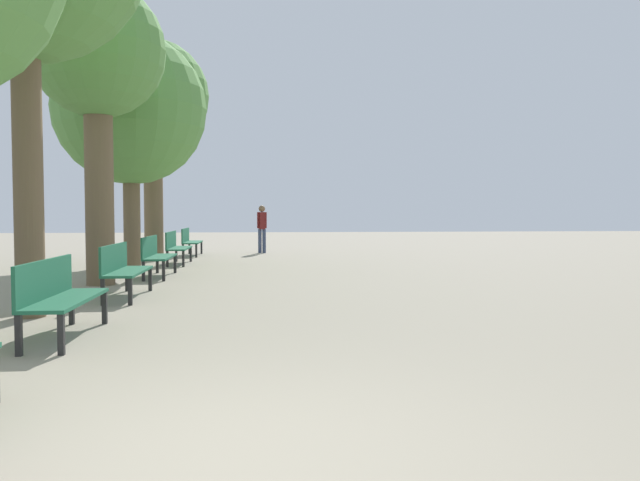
{
  "coord_description": "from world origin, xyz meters",
  "views": [
    {
      "loc": [
        0.39,
        -3.51,
        1.43
      ],
      "look_at": [
        1.41,
        7.04,
        0.94
      ],
      "focal_mm": 35.0,
      "sensor_mm": 36.0,
      "label": 1
    }
  ],
  "objects_px": {
    "bench_row_5": "(190,240)",
    "tree_row_4": "(152,99)",
    "bench_row_2": "(122,267)",
    "pedestrian_near": "(262,226)",
    "bench_row_4": "(176,245)",
    "tree_row_3": "(130,110)",
    "tree_row_2": "(97,58)",
    "bench_row_1": "(58,292)",
    "bench_row_3": "(156,253)"
  },
  "relations": [
    {
      "from": "bench_row_5",
      "to": "tree_row_4",
      "type": "bearing_deg",
      "value": -113.96
    },
    {
      "from": "bench_row_2",
      "to": "pedestrian_near",
      "type": "height_order",
      "value": "pedestrian_near"
    },
    {
      "from": "bench_row_2",
      "to": "bench_row_4",
      "type": "distance_m",
      "value": 6.65
    },
    {
      "from": "bench_row_5",
      "to": "tree_row_3",
      "type": "relative_size",
      "value": 0.32
    },
    {
      "from": "tree_row_2",
      "to": "pedestrian_near",
      "type": "xyz_separation_m",
      "value": [
        3.18,
        9.14,
        -3.45
      ]
    },
    {
      "from": "bench_row_4",
      "to": "bench_row_5",
      "type": "xyz_separation_m",
      "value": [
        0.0,
        3.33,
        0.0
      ]
    },
    {
      "from": "bench_row_1",
      "to": "bench_row_3",
      "type": "xyz_separation_m",
      "value": [
        0.0,
        6.65,
        0.0
      ]
    },
    {
      "from": "bench_row_3",
      "to": "tree_row_4",
      "type": "distance_m",
      "value": 6.43
    },
    {
      "from": "bench_row_5",
      "to": "tree_row_2",
      "type": "bearing_deg",
      "value": -95.83
    },
    {
      "from": "bench_row_1",
      "to": "bench_row_2",
      "type": "distance_m",
      "value": 3.33
    },
    {
      "from": "tree_row_4",
      "to": "pedestrian_near",
      "type": "xyz_separation_m",
      "value": [
        3.18,
        2.93,
        -3.77
      ]
    },
    {
      "from": "bench_row_4",
      "to": "pedestrian_near",
      "type": "relative_size",
      "value": 1.11
    },
    {
      "from": "bench_row_4",
      "to": "tree_row_3",
      "type": "distance_m",
      "value": 3.85
    },
    {
      "from": "bench_row_3",
      "to": "bench_row_2",
      "type": "bearing_deg",
      "value": -90.0
    },
    {
      "from": "bench_row_5",
      "to": "pedestrian_near",
      "type": "distance_m",
      "value": 2.62
    },
    {
      "from": "bench_row_3",
      "to": "pedestrian_near",
      "type": "bearing_deg",
      "value": 73.06
    },
    {
      "from": "bench_row_2",
      "to": "bench_row_1",
      "type": "bearing_deg",
      "value": -90.0
    },
    {
      "from": "bench_row_2",
      "to": "tree_row_3",
      "type": "bearing_deg",
      "value": 99.4
    },
    {
      "from": "bench_row_1",
      "to": "pedestrian_near",
      "type": "xyz_separation_m",
      "value": [
        2.35,
        14.38,
        0.42
      ]
    },
    {
      "from": "pedestrian_near",
      "to": "tree_row_3",
      "type": "bearing_deg",
      "value": -117.62
    },
    {
      "from": "bench_row_4",
      "to": "pedestrian_near",
      "type": "bearing_deg",
      "value": 61.85
    },
    {
      "from": "bench_row_1",
      "to": "bench_row_5",
      "type": "height_order",
      "value": "same"
    },
    {
      "from": "bench_row_1",
      "to": "tree_row_4",
      "type": "bearing_deg",
      "value": 94.12
    },
    {
      "from": "tree_row_3",
      "to": "bench_row_4",
      "type": "bearing_deg",
      "value": 63.81
    },
    {
      "from": "bench_row_4",
      "to": "tree_row_2",
      "type": "xyz_separation_m",
      "value": [
        -0.82,
        -4.74,
        3.87
      ]
    },
    {
      "from": "bench_row_1",
      "to": "bench_row_3",
      "type": "distance_m",
      "value": 6.65
    },
    {
      "from": "tree_row_3",
      "to": "bench_row_3",
      "type": "bearing_deg",
      "value": -63.49
    },
    {
      "from": "bench_row_3",
      "to": "tree_row_3",
      "type": "relative_size",
      "value": 0.32
    },
    {
      "from": "bench_row_1",
      "to": "bench_row_4",
      "type": "relative_size",
      "value": 1.0
    },
    {
      "from": "bench_row_1",
      "to": "tree_row_3",
      "type": "distance_m",
      "value": 9.0
    },
    {
      "from": "bench_row_2",
      "to": "tree_row_3",
      "type": "height_order",
      "value": "tree_row_3"
    },
    {
      "from": "bench_row_3",
      "to": "tree_row_2",
      "type": "distance_m",
      "value": 4.2
    },
    {
      "from": "tree_row_2",
      "to": "bench_row_5",
      "type": "bearing_deg",
      "value": 84.17
    },
    {
      "from": "bench_row_3",
      "to": "tree_row_3",
      "type": "height_order",
      "value": "tree_row_3"
    },
    {
      "from": "bench_row_5",
      "to": "tree_row_3",
      "type": "xyz_separation_m",
      "value": [
        -0.82,
        -5.0,
        3.37
      ]
    },
    {
      "from": "bench_row_5",
      "to": "tree_row_4",
      "type": "height_order",
      "value": "tree_row_4"
    },
    {
      "from": "tree_row_3",
      "to": "tree_row_4",
      "type": "xyz_separation_m",
      "value": [
        -0.0,
        3.15,
        0.82
      ]
    },
    {
      "from": "bench_row_3",
      "to": "pedestrian_near",
      "type": "xyz_separation_m",
      "value": [
        2.35,
        7.73,
        0.42
      ]
    },
    {
      "from": "bench_row_1",
      "to": "tree_row_4",
      "type": "distance_m",
      "value": 12.23
    },
    {
      "from": "bench_row_5",
      "to": "tree_row_3",
      "type": "height_order",
      "value": "tree_row_3"
    },
    {
      "from": "bench_row_1",
      "to": "bench_row_2",
      "type": "xyz_separation_m",
      "value": [
        0.0,
        3.33,
        0.0
      ]
    },
    {
      "from": "bench_row_1",
      "to": "tree_row_2",
      "type": "xyz_separation_m",
      "value": [
        -0.82,
        5.25,
        3.87
      ]
    },
    {
      "from": "bench_row_4",
      "to": "bench_row_1",
      "type": "bearing_deg",
      "value": -90.0
    },
    {
      "from": "pedestrian_near",
      "to": "bench_row_3",
      "type": "bearing_deg",
      "value": -106.94
    },
    {
      "from": "bench_row_2",
      "to": "bench_row_5",
      "type": "distance_m",
      "value": 9.98
    },
    {
      "from": "bench_row_4",
      "to": "tree_row_3",
      "type": "bearing_deg",
      "value": -116.19
    },
    {
      "from": "bench_row_4",
      "to": "bench_row_3",
      "type": "bearing_deg",
      "value": -90.0
    },
    {
      "from": "bench_row_2",
      "to": "bench_row_5",
      "type": "relative_size",
      "value": 1.0
    },
    {
      "from": "bench_row_2",
      "to": "tree_row_4",
      "type": "bearing_deg",
      "value": 95.79
    },
    {
      "from": "bench_row_1",
      "to": "tree_row_3",
      "type": "xyz_separation_m",
      "value": [
        -0.82,
        8.31,
        3.37
      ]
    }
  ]
}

